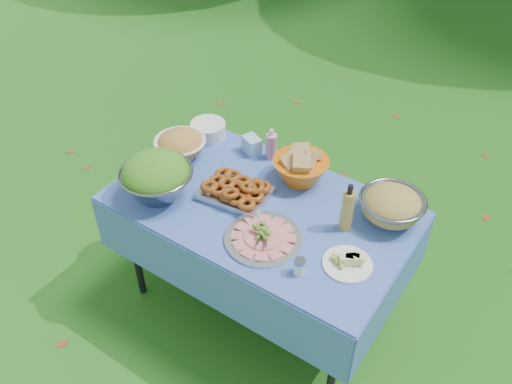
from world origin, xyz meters
TOP-DOWN VIEW (x-y plane):
  - ground at (0.00, 0.00)m, footprint 80.00×80.00m
  - picnic_table at (0.00, 0.00)m, footprint 1.46×0.86m
  - salad_bowl at (-0.46, -0.23)m, footprint 0.44×0.44m
  - pasta_bowl_white at (-0.58, 0.09)m, footprint 0.35×0.35m
  - plate_stack at (-0.57, 0.32)m, footprint 0.26×0.26m
  - wipes_box at (-0.28, 0.34)m, footprint 0.12×0.11m
  - sanitizer_bottle at (-0.17, 0.36)m, footprint 0.07×0.07m
  - bread_bowl at (0.06, 0.28)m, footprint 0.36×0.36m
  - pasta_bowl_steel at (0.56, 0.27)m, footprint 0.35×0.35m
  - fried_tray at (-0.14, -0.02)m, footprint 0.36×0.27m
  - charcuterie_platter at (0.14, -0.19)m, footprint 0.39×0.39m
  - oil_bottle at (0.42, 0.09)m, footprint 0.06×0.06m
  - cheese_plate at (0.53, -0.11)m, footprint 0.22×0.22m
  - shaker at (0.38, -0.27)m, footprint 0.05×0.05m

SIDE VIEW (x-z plane):
  - ground at x=0.00m, z-range 0.00..0.00m
  - picnic_table at x=0.00m, z-range 0.00..0.76m
  - cheese_plate at x=0.53m, z-range 0.76..0.82m
  - fried_tray at x=-0.14m, z-range 0.76..0.84m
  - shaker at x=0.38m, z-range 0.76..0.84m
  - charcuterie_platter at x=0.14m, z-range 0.76..0.84m
  - plate_stack at x=-0.57m, z-range 0.76..0.85m
  - wipes_box at x=-0.28m, z-range 0.76..0.85m
  - pasta_bowl_white at x=-0.58m, z-range 0.76..0.91m
  - pasta_bowl_steel at x=0.56m, z-range 0.76..0.93m
  - sanitizer_bottle at x=-0.17m, z-range 0.76..0.94m
  - bread_bowl at x=0.06m, z-range 0.76..0.95m
  - salad_bowl at x=-0.46m, z-range 0.76..1.00m
  - oil_bottle at x=0.42m, z-range 0.76..1.02m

